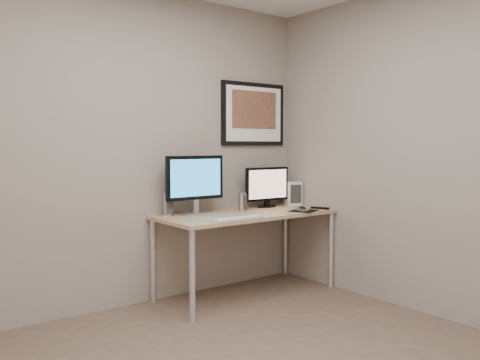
{
  "coord_description": "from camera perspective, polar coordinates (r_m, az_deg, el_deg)",
  "views": [
    {
      "loc": [
        -1.76,
        -2.13,
        1.33
      ],
      "look_at": [
        0.74,
        1.1,
        1.04
      ],
      "focal_mm": 38.0,
      "sensor_mm": 36.0,
      "label": 1
    }
  ],
  "objects": [
    {
      "name": "framed_art",
      "position": [
        4.93,
        1.52,
        7.41
      ],
      "size": [
        0.75,
        0.04,
        0.6
      ],
      "color": "black",
      "rests_on": "room"
    },
    {
      "name": "remote",
      "position": [
        4.79,
        8.99,
        -3.09
      ],
      "size": [
        0.11,
        0.18,
        0.02
      ],
      "primitive_type": "cube",
      "rotation": [
        0.0,
        0.0,
        0.36
      ],
      "color": "black",
      "rests_on": "desk"
    },
    {
      "name": "room",
      "position": [
        3.14,
        -3.43,
        9.76
      ],
      "size": [
        3.6,
        3.6,
        3.6
      ],
      "color": "white",
      "rests_on": "ground"
    },
    {
      "name": "mouse",
      "position": [
        4.61,
        6.96,
        -3.19
      ],
      "size": [
        0.1,
        0.13,
        0.04
      ],
      "primitive_type": "ellipsoid",
      "rotation": [
        0.0,
        0.0,
        -0.33
      ],
      "color": "black",
      "rests_on": "mousepad"
    },
    {
      "name": "speaker_right",
      "position": [
        4.57,
        0.23,
        -2.47
      ],
      "size": [
        0.09,
        0.09,
        0.17
      ],
      "primitive_type": "cylinder",
      "rotation": [
        0.0,
        0.0,
        0.39
      ],
      "color": "#ACACB1",
      "rests_on": "desk"
    },
    {
      "name": "monitor_large",
      "position": [
        4.35,
        -5.07,
        -0.22
      ],
      "size": [
        0.55,
        0.18,
        0.5
      ],
      "rotation": [
        0.0,
        0.0,
        -0.01
      ],
      "color": "#ACACB1",
      "rests_on": "desk"
    },
    {
      "name": "monitor_tv",
      "position": [
        4.85,
        3.06,
        -0.67
      ],
      "size": [
        0.49,
        0.12,
        0.38
      ],
      "rotation": [
        0.0,
        0.0,
        -0.05
      ],
      "color": "black",
      "rests_on": "desk"
    },
    {
      "name": "keyboard",
      "position": [
        4.07,
        -0.28,
        -4.33
      ],
      "size": [
        0.47,
        0.13,
        0.02
      ],
      "primitive_type": "cube",
      "rotation": [
        0.0,
        0.0,
        0.01
      ],
      "color": "silver",
      "rests_on": "desk"
    },
    {
      "name": "desk",
      "position": [
        4.49,
        0.71,
        -4.5
      ],
      "size": [
        1.6,
        0.7,
        0.73
      ],
      "color": "olive",
      "rests_on": "floor"
    },
    {
      "name": "speaker_left",
      "position": [
        4.32,
        -8.12,
        -2.71
      ],
      "size": [
        0.08,
        0.08,
        0.19
      ],
      "primitive_type": "cylinder",
      "rotation": [
        0.0,
        0.0,
        -0.02
      ],
      "color": "#ACACB1",
      "rests_on": "desk"
    },
    {
      "name": "fan_unit",
      "position": [
        5.05,
        5.96,
        -1.51
      ],
      "size": [
        0.17,
        0.14,
        0.23
      ],
      "primitive_type": "cube",
      "rotation": [
        0.0,
        0.0,
        -0.23
      ],
      "color": "white",
      "rests_on": "desk"
    },
    {
      "name": "mousepad",
      "position": [
        4.62,
        7.15,
        -3.45
      ],
      "size": [
        0.3,
        0.29,
        0.0
      ],
      "primitive_type": "cube",
      "rotation": [
        0.0,
        0.0,
        0.38
      ],
      "color": "black",
      "rests_on": "desk"
    }
  ]
}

